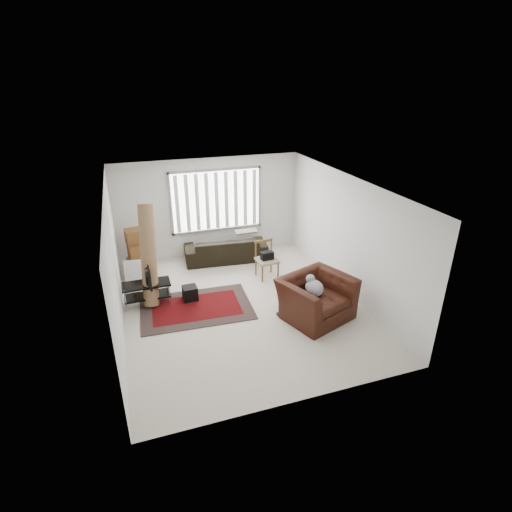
% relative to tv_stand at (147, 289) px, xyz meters
% --- Properties ---
extents(room, '(6.00, 6.02, 2.71)m').
position_rel_tv_stand_xyz_m(room, '(1.98, -0.23, 1.39)').
color(room, beige).
rests_on(room, ground).
extents(persian_rug, '(2.46, 1.71, 0.02)m').
position_rel_tv_stand_xyz_m(persian_rug, '(0.98, -0.52, -0.36)').
color(persian_rug, black).
rests_on(persian_rug, ground).
extents(tv_stand, '(1.03, 0.46, 0.51)m').
position_rel_tv_stand_xyz_m(tv_stand, '(0.00, 0.00, 0.00)').
color(tv_stand, black).
rests_on(tv_stand, ground).
extents(tv, '(0.11, 0.83, 0.48)m').
position_rel_tv_stand_xyz_m(tv, '(-0.00, 0.00, 0.38)').
color(tv, black).
rests_on(tv, tv_stand).
extents(subwoofer, '(0.32, 0.32, 0.31)m').
position_rel_tv_stand_xyz_m(subwoofer, '(0.92, -0.13, -0.19)').
color(subwoofer, black).
rests_on(subwoofer, persian_rug).
extents(moving_boxes, '(0.56, 0.53, 1.21)m').
position_rel_tv_stand_xyz_m(moving_boxes, '(-0.07, 1.54, 0.19)').
color(moving_boxes, brown).
rests_on(moving_boxes, ground).
extents(white_flatpack, '(0.52, 0.29, 0.62)m').
position_rel_tv_stand_xyz_m(white_flatpack, '(-0.20, 1.02, -0.06)').
color(white_flatpack, silver).
rests_on(white_flatpack, ground).
extents(rolled_rug, '(0.54, 0.91, 2.22)m').
position_rel_tv_stand_xyz_m(rolled_rug, '(0.13, 0.11, 0.74)').
color(rolled_rug, brown).
rests_on(rolled_rug, ground).
extents(sofa, '(2.28, 1.15, 0.85)m').
position_rel_tv_stand_xyz_m(sofa, '(2.24, 1.71, 0.05)').
color(sofa, black).
rests_on(sofa, ground).
extents(side_chair, '(0.53, 0.53, 0.93)m').
position_rel_tv_stand_xyz_m(side_chair, '(2.94, 0.39, 0.14)').
color(side_chair, '#827355').
rests_on(side_chair, ground).
extents(armchair, '(1.69, 1.59, 1.01)m').
position_rel_tv_stand_xyz_m(armchair, '(3.29, -1.65, 0.14)').
color(armchair, black).
rests_on(armchair, ground).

